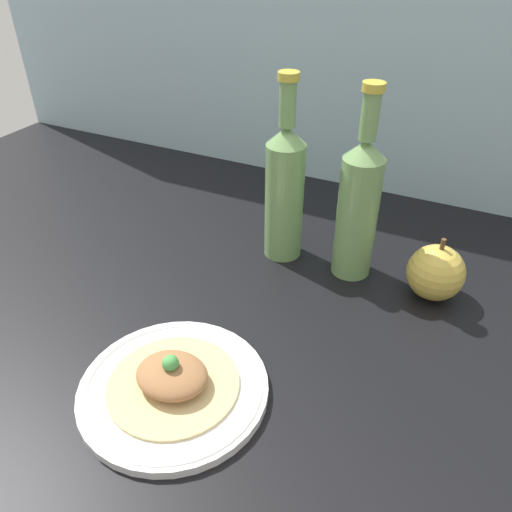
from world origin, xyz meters
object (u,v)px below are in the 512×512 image
plate (174,388)px  plated_food (172,378)px  cider_bottle_left (285,189)px  cider_bottle_right (358,205)px  apple (436,273)px

plate → plated_food: size_ratio=1.44×
plate → cider_bottle_left: cider_bottle_left is taller
plate → plated_food: (-0.00, 0.00, 1.78)cm
cider_bottle_left → plate: bearing=-89.5°
plated_food → cider_bottle_right: 37.68cm
plate → apple: (25.16, 33.46, 3.54)cm
plate → cider_bottle_right: cider_bottle_right is taller
plate → cider_bottle_right: (11.96, 34.39, 11.47)cm
cider_bottle_left → cider_bottle_right: size_ratio=1.00×
cider_bottle_right → apple: 15.43cm
plated_food → cider_bottle_left: cider_bottle_left is taller
cider_bottle_right → plate: bearing=-109.2°
plate → plated_food: bearing=180.0°
cider_bottle_left → apple: bearing=-2.1°
plated_food → cider_bottle_right: size_ratio=0.53×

